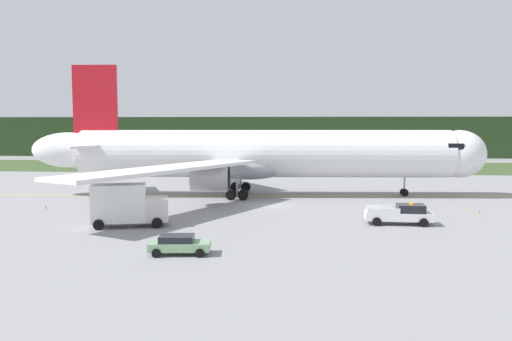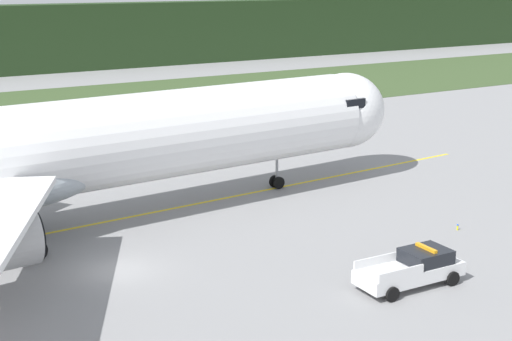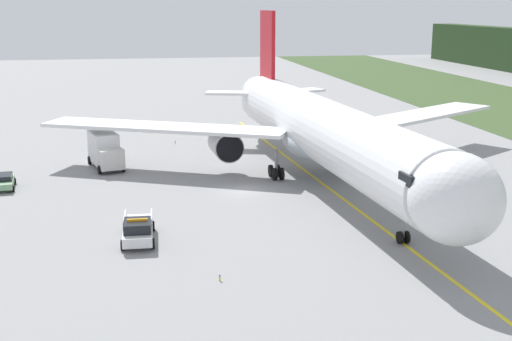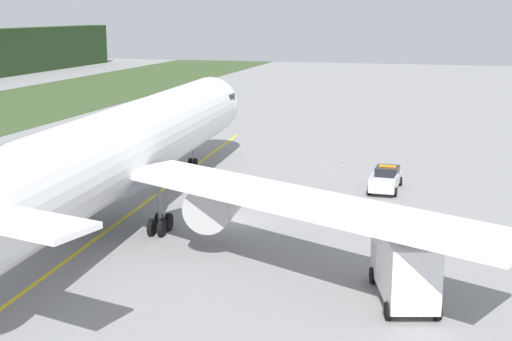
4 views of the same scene
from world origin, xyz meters
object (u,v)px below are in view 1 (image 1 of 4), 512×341
Objects in this scene: airliner at (260,155)px; ops_pickup_truck at (401,214)px; staff_car at (179,244)px; catering_truck at (127,205)px.

ops_pickup_truck is (13.77, -17.44, -4.12)m from airliner.
staff_car is (-3.12, -29.57, -4.32)m from airliner.
staff_car is (-16.89, -12.13, -0.20)m from ops_pickup_truck.
airliner is at bearing 83.98° from staff_car.
airliner is 8.21× the size of catering_truck.
catering_truck is 1.60× the size of staff_car.
staff_car is at bearing -96.02° from airliner.
ops_pickup_truck is at bearing 35.68° from staff_car.
ops_pickup_truck reaches higher than staff_car.
airliner reaches higher than catering_truck.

